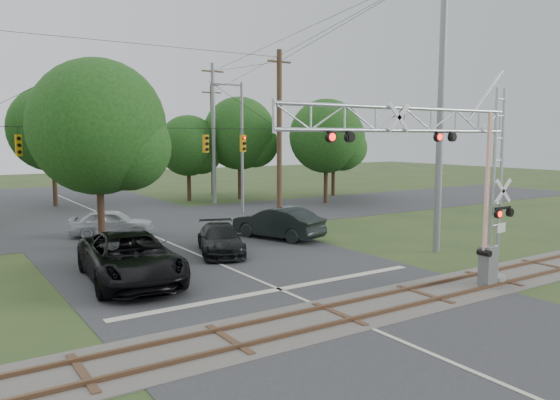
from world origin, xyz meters
TOP-DOWN VIEW (x-y plane):
  - ground at (0.00, 0.00)m, footprint 160.00×160.00m
  - road_main at (0.00, 10.00)m, footprint 14.00×90.00m
  - road_cross at (0.00, 24.00)m, footprint 90.00×12.00m
  - railroad_track at (0.00, 2.00)m, footprint 90.00×3.20m
  - crossing_gantry at (4.36, 1.64)m, footprint 10.75×0.96m
  - traffic_signal_span at (0.91, 20.00)m, footprint 19.34×0.36m
  - pickup_black at (-4.29, 9.67)m, footprint 3.95×7.33m
  - car_dark at (1.09, 12.43)m, footprint 3.62×5.33m
  - sedan_silver at (-1.99, 20.01)m, footprint 5.00×3.63m
  - suv_dark at (5.63, 14.27)m, footprint 3.61×5.74m
  - streetlight at (8.82, 24.29)m, footprint 2.58×0.27m
  - utility_poles at (2.49, 21.75)m, footprint 26.94×30.58m
  - treeline at (-1.42, 31.34)m, footprint 54.21×31.80m

SIDE VIEW (x-z plane):
  - ground at x=0.00m, z-range 0.00..0.00m
  - road_main at x=0.00m, z-range 0.00..0.02m
  - road_cross at x=0.00m, z-range 0.00..0.02m
  - railroad_track at x=0.00m, z-range -0.05..0.11m
  - car_dark at x=1.09m, z-range 0.00..1.43m
  - sedan_silver at x=-1.99m, z-range 0.00..1.58m
  - suv_dark at x=5.63m, z-range 0.00..1.79m
  - pickup_black at x=-4.29m, z-range 0.00..1.95m
  - crossing_gantry at x=4.36m, z-range 0.87..8.41m
  - streetlight at x=8.82m, z-range 0.57..10.25m
  - traffic_signal_span at x=0.91m, z-range -0.08..11.42m
  - treeline at x=-1.42m, z-range 1.04..10.95m
  - utility_poles at x=2.49m, z-range -1.06..13.41m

